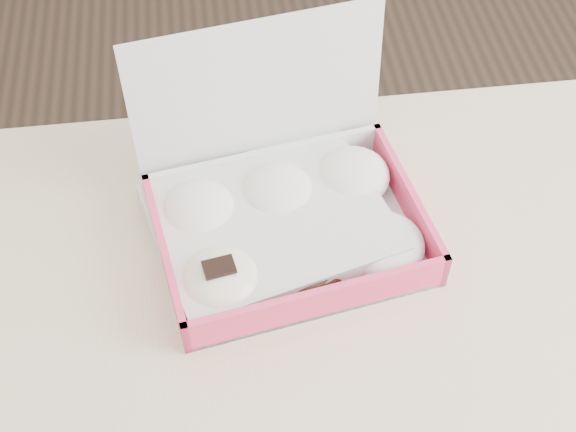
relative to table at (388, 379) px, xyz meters
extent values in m
cube|color=tan|center=(0.00, 0.00, 0.06)|extent=(1.20, 0.80, 0.04)
cylinder|color=tan|center=(-0.55, 0.35, -0.32)|extent=(0.05, 0.05, 0.71)
cube|color=silver|center=(-0.10, 0.16, 0.08)|extent=(0.34, 0.28, 0.01)
cube|color=#F93A64|center=(-0.08, 0.05, 0.10)|extent=(0.31, 0.06, 0.05)
cube|color=silver|center=(-0.12, 0.26, 0.10)|extent=(0.31, 0.06, 0.05)
cube|color=#F93A64|center=(-0.25, 0.13, 0.10)|extent=(0.05, 0.23, 0.05)
cube|color=#F93A64|center=(0.05, 0.18, 0.10)|extent=(0.05, 0.23, 0.05)
cube|color=silver|center=(-0.12, 0.29, 0.19)|extent=(0.31, 0.07, 0.23)
ellipsoid|color=white|center=(-0.20, 0.19, 0.11)|extent=(0.11, 0.11, 0.05)
ellipsoid|color=white|center=(-0.11, 0.21, 0.11)|extent=(0.11, 0.11, 0.05)
ellipsoid|color=white|center=(-0.01, 0.23, 0.11)|extent=(0.11, 0.11, 0.05)
ellipsoid|color=beige|center=(-0.18, 0.09, 0.11)|extent=(0.11, 0.11, 0.05)
cube|color=black|center=(-0.18, 0.09, 0.14)|extent=(0.04, 0.03, 0.00)
torus|color=black|center=(-0.09, 0.10, 0.10)|extent=(0.11, 0.11, 0.03)
torus|color=white|center=(0.01, 0.12, 0.10)|extent=(0.11, 0.11, 0.03)
cube|color=white|center=(-0.12, 0.17, 0.10)|extent=(0.32, 0.28, 0.04)
camera|label=1|loc=(-0.17, -0.43, 0.85)|focal=50.00mm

